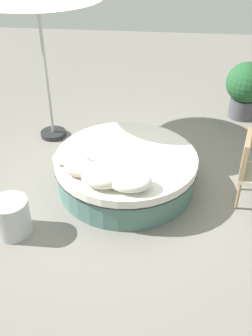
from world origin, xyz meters
TOP-DOWN VIEW (x-y plane):
  - ground_plane at (0.00, 0.00)m, footprint 16.00×16.00m
  - round_bed at (0.00, 0.00)m, footprint 1.98×1.98m
  - throw_pillow_0 at (-0.71, -0.26)m, footprint 0.50×0.31m
  - throw_pillow_1 at (-0.48, -0.51)m, footprint 0.52×0.28m
  - throw_pillow_2 at (-0.21, -0.69)m, footprint 0.53×0.37m
  - throw_pillow_3 at (0.11, -0.71)m, footprint 0.56×0.39m
  - planter at (1.94, 2.39)m, footprint 0.74×0.74m
  - side_table at (-1.28, -1.09)m, footprint 0.45×0.45m

SIDE VIEW (x-z plane):
  - ground_plane at x=0.00m, z-range 0.00..0.00m
  - side_table at x=-1.28m, z-range 0.00..0.48m
  - round_bed at x=0.00m, z-range 0.01..0.52m
  - throw_pillow_0 at x=-0.71m, z-range 0.51..0.66m
  - planter at x=1.94m, z-range 0.07..1.12m
  - throw_pillow_1 at x=-0.48m, z-range 0.51..0.70m
  - throw_pillow_3 at x=0.11m, z-range 0.51..0.71m
  - throw_pillow_2 at x=-0.21m, z-range 0.51..0.73m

